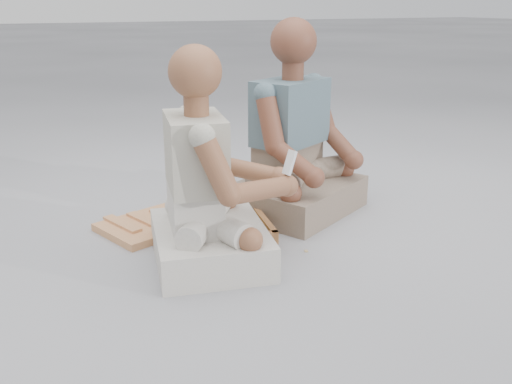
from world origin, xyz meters
name	(u,v)px	position (x,y,z in m)	size (l,w,h in m)	color
ground	(282,266)	(0.00, 0.00, 0.00)	(60.00, 60.00, 0.00)	#9E9EA3
carved_panel	(159,223)	(-0.34, 0.65, 0.02)	(0.53, 0.35, 0.04)	#B07A44
tool_tray	(219,230)	(-0.14, 0.35, 0.06)	(0.51, 0.44, 0.06)	brown
chisel_0	(215,236)	(-0.19, 0.26, 0.07)	(0.11, 0.21, 0.02)	silver
chisel_1	(235,225)	(-0.06, 0.35, 0.06)	(0.22, 0.06, 0.02)	silver
chisel_2	(230,224)	(-0.08, 0.36, 0.07)	(0.21, 0.09, 0.02)	silver
chisel_3	(220,234)	(-0.16, 0.27, 0.07)	(0.07, 0.22, 0.02)	silver
chisel_4	(255,236)	(-0.03, 0.21, 0.06)	(0.11, 0.21, 0.02)	silver
chisel_5	(202,220)	(-0.18, 0.49, 0.06)	(0.15, 0.18, 0.02)	silver
chisel_6	(223,236)	(-0.16, 0.25, 0.07)	(0.20, 0.12, 0.02)	silver
chisel_7	(196,226)	(-0.23, 0.40, 0.07)	(0.06, 0.22, 0.02)	silver
chisel_8	(214,219)	(-0.12, 0.48, 0.06)	(0.13, 0.20, 0.02)	silver
chisel_9	(223,227)	(-0.12, 0.35, 0.06)	(0.10, 0.21, 0.02)	silver
wood_chip_0	(267,251)	(0.01, 0.16, 0.00)	(0.02, 0.01, 0.00)	tan
wood_chip_1	(154,234)	(-0.39, 0.55, 0.00)	(0.02, 0.01, 0.00)	tan
wood_chip_2	(219,228)	(-0.09, 0.49, 0.00)	(0.02, 0.01, 0.00)	tan
wood_chip_3	(140,239)	(-0.47, 0.52, 0.00)	(0.02, 0.01, 0.00)	tan
wood_chip_4	(205,272)	(-0.31, 0.08, 0.00)	(0.02, 0.01, 0.00)	tan
wood_chip_5	(168,219)	(-0.28, 0.71, 0.00)	(0.02, 0.01, 0.00)	tan
wood_chip_6	(306,251)	(0.16, 0.08, 0.00)	(0.02, 0.01, 0.00)	tan
wood_chip_7	(239,207)	(0.12, 0.73, 0.00)	(0.02, 0.01, 0.00)	tan
wood_chip_8	(234,241)	(-0.08, 0.31, 0.00)	(0.02, 0.01, 0.00)	tan
wood_chip_9	(165,242)	(-0.37, 0.44, 0.00)	(0.02, 0.01, 0.00)	tan
wood_chip_10	(247,231)	(0.02, 0.40, 0.00)	(0.02, 0.01, 0.00)	tan
wood_chip_11	(242,226)	(0.03, 0.47, 0.00)	(0.02, 0.01, 0.00)	tan
wood_chip_12	(171,219)	(-0.27, 0.70, 0.00)	(0.02, 0.01, 0.00)	tan
wood_chip_13	(253,239)	(0.01, 0.30, 0.00)	(0.02, 0.01, 0.00)	tan
wood_chip_14	(189,216)	(-0.17, 0.71, 0.00)	(0.02, 0.01, 0.00)	tan
craftsman	(208,192)	(-0.25, 0.18, 0.30)	(0.65, 0.65, 0.90)	beige
companion	(296,150)	(0.37, 0.57, 0.33)	(0.78, 0.73, 0.98)	#846E5F
mobile_phone	(290,162)	(0.06, 0.06, 0.42)	(0.06, 0.05, 0.10)	silver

